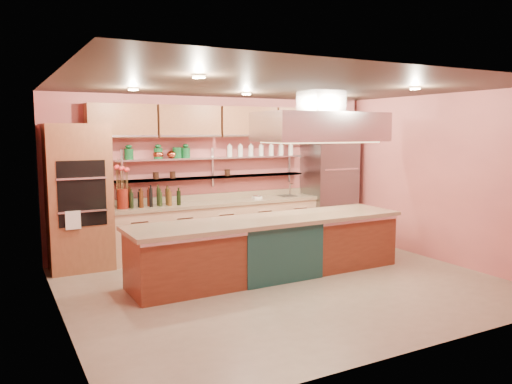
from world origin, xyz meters
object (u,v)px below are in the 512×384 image
kitchen_scale (257,196)px  green_canister (177,153)px  flower_vase (123,199)px  island (270,247)px  refrigerator (329,188)px  copper_kettle (172,154)px

kitchen_scale → green_canister: 1.70m
kitchen_scale → green_canister: (-1.47, 0.22, 0.83)m
flower_vase → island: bearing=-43.2°
refrigerator → copper_kettle: 3.30m
kitchen_scale → flower_vase: bearing=-167.4°
refrigerator → flower_vase: refrigerator is taller
refrigerator → copper_kettle: refrigerator is taller
copper_kettle → green_canister: (0.10, 0.00, 0.03)m
island → kitchen_scale: 1.90m
green_canister → kitchen_scale: bearing=-8.5°
flower_vase → copper_kettle: 1.17m
refrigerator → kitchen_scale: 1.65m
copper_kettle → kitchen_scale: bearing=-8.0°
island → copper_kettle: (-0.88, 1.91, 1.34)m
flower_vase → kitchen_scale: bearing=0.0°
green_canister → island: bearing=-67.7°
refrigerator → kitchen_scale: (-1.65, 0.01, -0.08)m
kitchen_scale → copper_kettle: 1.78m
flower_vase → refrigerator: bearing=-0.1°
flower_vase → copper_kettle: copper_kettle is taller
refrigerator → green_canister: refrigerator is taller
island → kitchen_scale: bearing=67.1°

